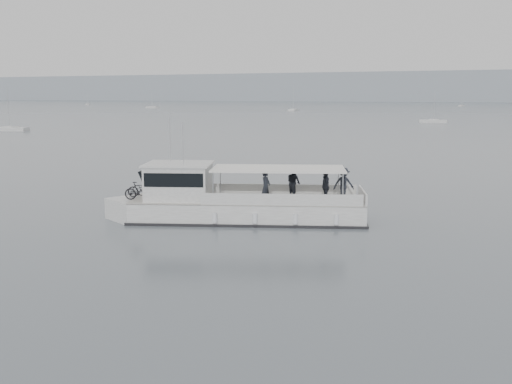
% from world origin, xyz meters
% --- Properties ---
extents(ground, '(1400.00, 1400.00, 0.00)m').
position_xyz_m(ground, '(0.00, 0.00, 0.00)').
color(ground, '#555D64').
rests_on(ground, ground).
extents(headland, '(1400.00, 90.00, 28.00)m').
position_xyz_m(headland, '(0.00, 560.00, 14.00)').
color(headland, '#939EA8').
rests_on(headland, ground).
extents(tour_boat, '(14.03, 7.31, 5.96)m').
position_xyz_m(tour_boat, '(-3.80, -0.78, 0.98)').
color(tour_boat, white).
rests_on(tour_boat, ground).
extents(moored_fleet, '(404.29, 365.37, 10.55)m').
position_xyz_m(moored_fleet, '(-33.32, 182.25, 0.36)').
color(moored_fleet, white).
rests_on(moored_fleet, ground).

